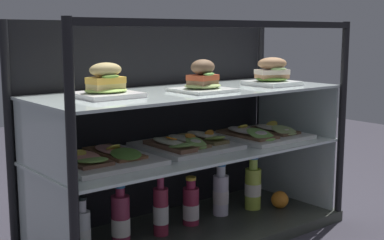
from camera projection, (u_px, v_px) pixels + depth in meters
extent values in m
cube|color=#343830|center=(192.00, 233.00, 2.13)|extent=(1.28, 0.51, 0.04)
cylinder|color=black|center=(72.00, 172.00, 1.49)|extent=(0.03, 0.03, 0.86)
cylinder|color=black|center=(342.00, 124.00, 2.26)|extent=(0.03, 0.03, 0.86)
cylinder|color=black|center=(10.00, 144.00, 1.86)|extent=(0.03, 0.03, 0.86)
cylinder|color=black|center=(260.00, 111.00, 2.63)|extent=(0.03, 0.03, 0.86)
cube|color=black|center=(236.00, 24.00, 1.81)|extent=(1.25, 0.02, 0.02)
cube|color=black|center=(155.00, 119.00, 2.25)|extent=(1.22, 0.01, 0.81)
cube|color=silver|center=(46.00, 225.00, 1.72)|extent=(0.01, 0.45, 0.31)
cube|color=silver|center=(293.00, 166.00, 2.47)|extent=(0.01, 0.45, 0.31)
cube|color=silver|center=(192.00, 151.00, 2.07)|extent=(1.23, 0.47, 0.01)
cube|color=silver|center=(42.00, 141.00, 1.68)|extent=(0.01, 0.45, 0.22)
cube|color=silver|center=(295.00, 108.00, 2.43)|extent=(0.01, 0.45, 0.22)
cube|color=silver|center=(192.00, 91.00, 2.03)|extent=(1.23, 0.47, 0.01)
cube|color=white|center=(106.00, 95.00, 1.81)|extent=(0.20, 0.20, 0.02)
ellipsoid|color=#A2CD60|center=(106.00, 90.00, 1.81)|extent=(0.15, 0.13, 0.01)
cube|color=#DFC377|center=(106.00, 87.00, 1.81)|extent=(0.12, 0.08, 0.02)
cube|color=#F4BB44|center=(106.00, 80.00, 1.80)|extent=(0.13, 0.08, 0.02)
ellipsoid|color=olive|center=(110.00, 76.00, 1.78)|extent=(0.07, 0.03, 0.01)
ellipsoid|color=tan|center=(106.00, 70.00, 1.80)|extent=(0.13, 0.08, 0.05)
cube|color=white|center=(203.00, 90.00, 1.99)|extent=(0.20, 0.20, 0.01)
ellipsoid|color=#9AB766|center=(203.00, 86.00, 1.98)|extent=(0.14, 0.12, 0.02)
cube|color=#8D6849|center=(203.00, 83.00, 1.98)|extent=(0.12, 0.10, 0.02)
cube|color=#C84E2C|center=(203.00, 77.00, 1.98)|extent=(0.12, 0.10, 0.02)
ellipsoid|color=#74B64F|center=(209.00, 74.00, 1.95)|extent=(0.07, 0.04, 0.01)
ellipsoid|color=brown|center=(203.00, 67.00, 1.97)|extent=(0.12, 0.10, 0.06)
cube|color=white|center=(272.00, 83.00, 2.22)|extent=(0.18, 0.18, 0.02)
ellipsoid|color=#5B8C31|center=(272.00, 79.00, 2.22)|extent=(0.14, 0.12, 0.02)
cube|color=tan|center=(272.00, 76.00, 2.21)|extent=(0.14, 0.11, 0.02)
cube|color=beige|center=(272.00, 72.00, 2.21)|extent=(0.15, 0.12, 0.02)
ellipsoid|color=#8FB868|center=(278.00, 69.00, 2.18)|extent=(0.08, 0.05, 0.01)
ellipsoid|color=#A77952|center=(272.00, 63.00, 2.21)|extent=(0.15, 0.12, 0.05)
cube|color=white|center=(103.00, 161.00, 1.86)|extent=(0.34, 0.34, 0.02)
cube|color=brown|center=(82.00, 159.00, 1.81)|extent=(0.12, 0.24, 0.01)
ellipsoid|color=#88B950|center=(92.00, 160.00, 1.76)|extent=(0.13, 0.14, 0.03)
ellipsoid|color=#F39884|center=(82.00, 155.00, 1.81)|extent=(0.10, 0.19, 0.02)
cylinder|color=#F9D64B|center=(81.00, 153.00, 1.79)|extent=(0.05, 0.05, 0.02)
cube|color=brown|center=(114.00, 153.00, 1.92)|extent=(0.12, 0.27, 0.01)
ellipsoid|color=#568C33|center=(126.00, 154.00, 1.85)|extent=(0.13, 0.16, 0.03)
ellipsoid|color=pink|center=(114.00, 150.00, 1.91)|extent=(0.10, 0.21, 0.01)
cylinder|color=#EAD54A|center=(113.00, 148.00, 1.90)|extent=(0.05, 0.05, 0.03)
cube|color=white|center=(185.00, 146.00, 2.10)|extent=(0.34, 0.34, 0.02)
cube|color=brown|center=(169.00, 146.00, 2.02)|extent=(0.08, 0.25, 0.02)
ellipsoid|color=#7FB054|center=(181.00, 146.00, 1.96)|extent=(0.10, 0.14, 0.04)
ellipsoid|color=#EAEDC9|center=(169.00, 142.00, 2.01)|extent=(0.07, 0.20, 0.02)
cylinder|color=orange|center=(172.00, 138.00, 2.02)|extent=(0.05, 0.05, 0.02)
cube|color=brown|center=(184.00, 142.00, 2.09)|extent=(0.08, 0.24, 0.01)
ellipsoid|color=#8BBA58|center=(196.00, 142.00, 2.03)|extent=(0.09, 0.13, 0.04)
ellipsoid|color=beige|center=(184.00, 139.00, 2.09)|extent=(0.07, 0.19, 0.02)
cylinder|color=orange|center=(190.00, 136.00, 2.07)|extent=(0.04, 0.04, 0.02)
cube|color=brown|center=(203.00, 139.00, 2.16)|extent=(0.08, 0.23, 0.01)
ellipsoid|color=#90B54D|center=(214.00, 138.00, 2.11)|extent=(0.08, 0.12, 0.04)
ellipsoid|color=#EEE2C3|center=(203.00, 135.00, 2.16)|extent=(0.07, 0.19, 0.02)
cylinder|color=orange|center=(209.00, 133.00, 2.13)|extent=(0.05, 0.05, 0.02)
cube|color=white|center=(261.00, 136.00, 2.30)|extent=(0.34, 0.34, 0.02)
cube|color=brown|center=(247.00, 134.00, 2.26)|extent=(0.12, 0.27, 0.01)
ellipsoid|color=#86C157|center=(261.00, 134.00, 2.20)|extent=(0.11, 0.13, 0.05)
ellipsoid|color=silver|center=(247.00, 131.00, 2.26)|extent=(0.10, 0.21, 0.02)
cylinder|color=yellow|center=(243.00, 127.00, 2.28)|extent=(0.05, 0.05, 0.02)
cube|color=brown|center=(272.00, 130.00, 2.35)|extent=(0.12, 0.23, 0.01)
ellipsoid|color=#A8BD70|center=(284.00, 130.00, 2.30)|extent=(0.11, 0.12, 0.04)
ellipsoid|color=white|center=(272.00, 128.00, 2.35)|extent=(0.10, 0.18, 0.02)
cylinder|color=#FBDD48|center=(272.00, 124.00, 2.37)|extent=(0.05, 0.06, 0.03)
cylinder|color=white|center=(83.00, 234.00, 1.85)|extent=(0.06, 0.06, 0.16)
cylinder|color=silver|center=(83.00, 236.00, 1.85)|extent=(0.06, 0.06, 0.05)
cylinder|color=white|center=(82.00, 206.00, 1.83)|extent=(0.03, 0.03, 0.04)
cylinder|color=black|center=(81.00, 198.00, 1.83)|extent=(0.04, 0.04, 0.01)
cylinder|color=#8E2C47|center=(121.00, 221.00, 1.93)|extent=(0.07, 0.07, 0.19)
cylinder|color=white|center=(121.00, 227.00, 1.93)|extent=(0.07, 0.07, 0.06)
cylinder|color=maroon|center=(120.00, 192.00, 1.91)|extent=(0.03, 0.03, 0.03)
cylinder|color=teal|center=(120.00, 186.00, 1.91)|extent=(0.04, 0.04, 0.01)
cylinder|color=maroon|center=(161.00, 212.00, 2.04)|extent=(0.06, 0.06, 0.18)
cylinder|color=silver|center=(161.00, 214.00, 2.04)|extent=(0.06, 0.06, 0.07)
cylinder|color=#902847|center=(161.00, 183.00, 2.02)|extent=(0.03, 0.03, 0.04)
cylinder|color=#2C6EAC|center=(160.00, 176.00, 2.01)|extent=(0.03, 0.03, 0.01)
cylinder|color=#9D2641|center=(191.00, 206.00, 2.15)|extent=(0.07, 0.07, 0.15)
cylinder|color=white|center=(191.00, 211.00, 2.15)|extent=(0.07, 0.07, 0.06)
cylinder|color=#9E2142|center=(191.00, 184.00, 2.14)|extent=(0.04, 0.04, 0.03)
cylinder|color=gold|center=(191.00, 178.00, 2.13)|extent=(0.04, 0.04, 0.01)
cylinder|color=white|center=(221.00, 195.00, 2.26)|extent=(0.07, 0.07, 0.17)
cylinder|color=silver|center=(221.00, 197.00, 2.26)|extent=(0.07, 0.07, 0.06)
cylinder|color=white|center=(221.00, 171.00, 2.25)|extent=(0.04, 0.04, 0.04)
cylinder|color=#276EAC|center=(221.00, 164.00, 2.24)|extent=(0.04, 0.04, 0.01)
cylinder|color=#BAD143|center=(253.00, 189.00, 2.34)|extent=(0.07, 0.07, 0.18)
cylinder|color=#EFE7CC|center=(253.00, 189.00, 2.34)|extent=(0.07, 0.07, 0.05)
cylinder|color=#B1D64B|center=(253.00, 164.00, 2.32)|extent=(0.04, 0.04, 0.05)
cylinder|color=#3369B1|center=(254.00, 157.00, 2.32)|extent=(0.04, 0.04, 0.02)
sphere|color=orange|center=(280.00, 200.00, 2.35)|extent=(0.08, 0.08, 0.08)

